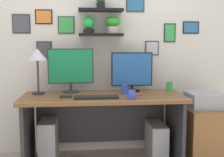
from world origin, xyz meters
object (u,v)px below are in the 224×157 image
(monitor_right, at_px, (132,71))
(pen_cup, at_px, (125,89))
(coffee_mug, at_px, (131,95))
(computer_tower_right, at_px, (156,141))
(desk, at_px, (103,113))
(water_cup, at_px, (170,86))
(keyboard, at_px, (96,97))
(scissors_tray, at_px, (66,96))
(desk_lamp, at_px, (37,57))
(monitor_left, at_px, (71,69))
(computer_tower_left, at_px, (49,141))
(cell_phone, at_px, (138,94))
(computer_mouse, at_px, (130,95))
(drawer_cabinet, at_px, (204,134))
(printer, at_px, (205,100))

(monitor_right, xyz_separation_m, pen_cup, (-0.11, -0.16, -0.18))
(coffee_mug, xyz_separation_m, computer_tower_right, (0.34, 0.31, -0.59))
(desk, relative_size, water_cup, 15.38)
(desk, height_order, keyboard, keyboard)
(scissors_tray, bearing_deg, computer_tower_right, 9.53)
(desk_lamp, relative_size, pen_cup, 4.89)
(monitor_left, distance_m, pen_cup, 0.64)
(desk_lamp, bearing_deg, computer_tower_left, -14.32)
(desk_lamp, xyz_separation_m, pen_cup, (0.92, -0.08, -0.35))
(keyboard, height_order, cell_phone, keyboard)
(computer_mouse, relative_size, water_cup, 0.82)
(monitor_right, distance_m, computer_tower_right, 0.83)
(pen_cup, relative_size, computer_tower_left, 0.21)
(computer_tower_left, bearing_deg, coffee_mug, -22.47)
(desk_lamp, bearing_deg, pen_cup, -4.64)
(monitor_left, height_order, keyboard, monitor_left)
(computer_tower_left, xyz_separation_m, computer_tower_right, (1.19, -0.04, -0.03))
(cell_phone, height_order, computer_tower_right, cell_phone)
(drawer_cabinet, bearing_deg, water_cup, 152.83)
(coffee_mug, bearing_deg, drawer_cabinet, 16.58)
(computer_mouse, distance_m, coffee_mug, 0.12)
(coffee_mug, bearing_deg, cell_phone, 63.57)
(computer_mouse, xyz_separation_m, water_cup, (0.51, 0.32, 0.04))
(monitor_left, bearing_deg, desk, -25.22)
(scissors_tray, distance_m, water_cup, 1.20)
(monitor_right, bearing_deg, computer_mouse, -101.98)
(scissors_tray, relative_size, computer_tower_right, 0.30)
(computer_mouse, bearing_deg, computer_tower_left, 164.72)
(printer, bearing_deg, cell_phone, -177.19)
(monitor_right, relative_size, computer_tower_left, 1.00)
(desk, relative_size, computer_tower_right, 4.20)
(cell_phone, bearing_deg, printer, 10.14)
(scissors_tray, bearing_deg, cell_phone, 5.38)
(keyboard, distance_m, printer, 1.23)
(coffee_mug, xyz_separation_m, scissors_tray, (-0.65, 0.15, -0.03))
(desk_lamp, distance_m, drawer_cabinet, 2.01)
(keyboard, relative_size, pen_cup, 4.40)
(monitor_right, relative_size, cell_phone, 3.33)
(computer_mouse, height_order, pen_cup, pen_cup)
(coffee_mug, xyz_separation_m, drawer_cabinet, (0.87, 0.26, -0.50))
(cell_phone, height_order, pen_cup, pen_cup)
(water_cup, bearing_deg, monitor_left, 178.68)
(monitor_right, distance_m, printer, 0.87)
(cell_phone, height_order, coffee_mug, coffee_mug)
(coffee_mug, distance_m, pen_cup, 0.30)
(printer, bearing_deg, coffee_mug, -163.42)
(keyboard, distance_m, water_cup, 0.93)
(scissors_tray, bearing_deg, drawer_cabinet, 4.10)
(computer_tower_right, bearing_deg, monitor_right, 150.00)
(printer, distance_m, computer_tower_left, 1.78)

